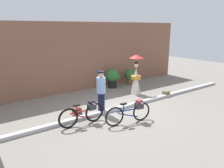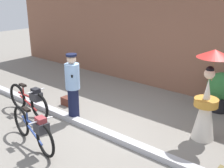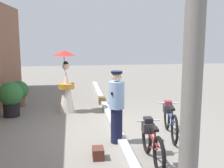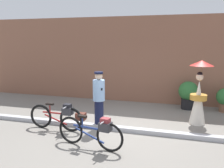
# 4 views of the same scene
# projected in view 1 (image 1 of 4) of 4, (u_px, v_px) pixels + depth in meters

# --- Properties ---
(ground_plane) EXTENTS (30.00, 30.00, 0.00)m
(ground_plane) POSITION_uv_depth(u_px,v_px,m) (116.00, 110.00, 8.77)
(ground_plane) COLOR gray
(building_wall) EXTENTS (14.00, 0.40, 3.45)m
(building_wall) POSITION_uv_depth(u_px,v_px,m) (74.00, 57.00, 11.14)
(building_wall) COLOR brown
(building_wall) RESTS_ON ground_plane
(sidewalk_curb) EXTENTS (14.00, 0.20, 0.12)m
(sidewalk_curb) POSITION_uv_depth(u_px,v_px,m) (116.00, 109.00, 8.76)
(sidewalk_curb) COLOR #B2B2B7
(sidewalk_curb) RESTS_ON ground_plane
(bicycle_near_officer) EXTENTS (1.65, 0.48, 0.77)m
(bicycle_near_officer) POSITION_uv_depth(u_px,v_px,m) (84.00, 113.00, 7.41)
(bicycle_near_officer) COLOR black
(bicycle_near_officer) RESTS_ON ground_plane
(bicycle_far_side) EXTENTS (1.71, 0.48, 0.77)m
(bicycle_far_side) POSITION_uv_depth(u_px,v_px,m) (131.00, 112.00, 7.53)
(bicycle_far_side) COLOR black
(bicycle_far_side) RESTS_ON ground_plane
(person_officer) EXTENTS (0.34, 0.34, 1.62)m
(person_officer) POSITION_uv_depth(u_px,v_px,m) (101.00, 91.00, 8.29)
(person_officer) COLOR #141938
(person_officer) RESTS_ON ground_plane
(person_with_parasol) EXTENTS (0.69, 0.69, 1.92)m
(person_with_parasol) POSITION_uv_depth(u_px,v_px,m) (136.00, 76.00, 10.74)
(person_with_parasol) COLOR silver
(person_with_parasol) RESTS_ON ground_plane
(potted_plant_by_door) EXTENTS (0.72, 0.71, 1.03)m
(potted_plant_by_door) POSITION_uv_depth(u_px,v_px,m) (113.00, 77.00, 11.94)
(potted_plant_by_door) COLOR black
(potted_plant_by_door) RESTS_ON ground_plane
(potted_plant_small) EXTENTS (0.64, 0.62, 0.85)m
(potted_plant_small) POSITION_uv_depth(u_px,v_px,m) (131.00, 76.00, 12.65)
(potted_plant_small) COLOR brown
(potted_plant_small) RESTS_ON ground_plane
(backpack_on_pavement) EXTENTS (0.29, 0.22, 0.25)m
(backpack_on_pavement) POSITION_uv_depth(u_px,v_px,m) (166.00, 94.00, 10.49)
(backpack_on_pavement) COLOR brown
(backpack_on_pavement) RESTS_ON ground_plane
(backpack_spare) EXTENTS (0.31, 0.22, 0.22)m
(backpack_spare) POSITION_uv_depth(u_px,v_px,m) (77.00, 111.00, 8.41)
(backpack_spare) COLOR #592D23
(backpack_spare) RESTS_ON ground_plane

